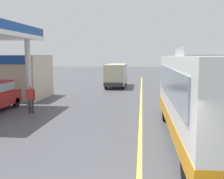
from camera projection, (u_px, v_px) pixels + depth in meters
The scene contains 5 objects.
ground at pixel (141, 94), 24.32m from camera, with size 120.00×120.00×0.00m, color #4C4C51.
lane_divider_stripe at pixel (141, 104), 19.39m from camera, with size 0.16×50.00×0.01m, color #D8CC4C.
coach_bus_main at pixel (202, 98), 10.82m from camera, with size 2.60×11.04×3.69m.
minibus_opposing_lane at pixel (116, 73), 29.84m from camera, with size 2.04×6.13×2.44m.
pedestrian_near_pump at pixel (31, 97), 16.18m from camera, with size 0.55×0.22×1.66m.
Camera 1 is at (0.04, -4.23, 3.35)m, focal length 44.56 mm.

